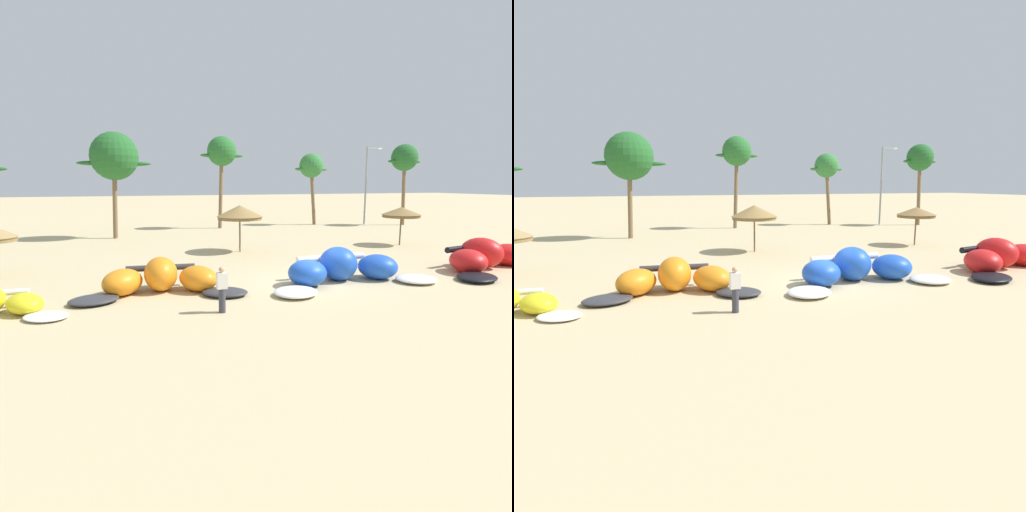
% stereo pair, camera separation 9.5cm
% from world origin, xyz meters
% --- Properties ---
extents(ground_plane, '(260.00, 260.00, 0.00)m').
position_xyz_m(ground_plane, '(0.00, 0.00, 0.00)').
color(ground_plane, '#C6B284').
extents(kite_left, '(7.07, 3.71, 1.42)m').
position_xyz_m(kite_left, '(-6.46, 0.57, 0.54)').
color(kite_left, '#333338').
rests_on(kite_left, ground).
extents(kite_left_of_center, '(8.39, 3.84, 1.55)m').
position_xyz_m(kite_left_of_center, '(1.51, -0.43, 0.59)').
color(kite_left_of_center, white).
rests_on(kite_left_of_center, ground).
extents(kite_center, '(8.58, 4.72, 1.59)m').
position_xyz_m(kite_center, '(10.23, -0.53, 0.61)').
color(kite_center, black).
rests_on(kite_center, ground).
extents(beach_umbrella_middle, '(3.00, 3.00, 3.02)m').
position_xyz_m(beach_umbrella_middle, '(-0.27, 9.17, 2.56)').
color(beach_umbrella_middle, brown).
rests_on(beach_umbrella_middle, ground).
extents(beach_umbrella_near_palms, '(2.75, 2.75, 2.73)m').
position_xyz_m(beach_umbrella_near_palms, '(11.45, 7.93, 2.36)').
color(beach_umbrella_near_palms, brown).
rests_on(beach_umbrella_near_palms, ground).
extents(person_near_kites, '(0.36, 0.24, 1.62)m').
position_xyz_m(person_near_kites, '(-4.84, -2.82, 0.82)').
color(person_near_kites, '#383842').
rests_on(person_near_kites, ground).
extents(palm_left, '(5.61, 3.74, 8.36)m').
position_xyz_m(palm_left, '(-7.42, 18.92, 6.43)').
color(palm_left, brown).
rests_on(palm_left, ground).
extents(palm_left_of_gap, '(4.23, 2.82, 8.84)m').
position_xyz_m(palm_left_of_gap, '(2.57, 23.32, 7.26)').
color(palm_left_of_gap, brown).
rests_on(palm_left_of_gap, ground).
extents(palm_center_left, '(3.78, 2.52, 7.46)m').
position_xyz_m(palm_center_left, '(12.32, 23.40, 6.04)').
color(palm_center_left, brown).
rests_on(palm_center_left, ground).
extents(palm_center_right, '(4.11, 2.74, 8.37)m').
position_xyz_m(palm_center_right, '(21.21, 19.73, 6.84)').
color(palm_center_right, brown).
rests_on(palm_center_right, ground).
extents(lamppost_west_center, '(1.94, 0.24, 8.12)m').
position_xyz_m(lamppost_west_center, '(18.02, 21.50, 4.60)').
color(lamppost_west_center, gray).
rests_on(lamppost_west_center, ground).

